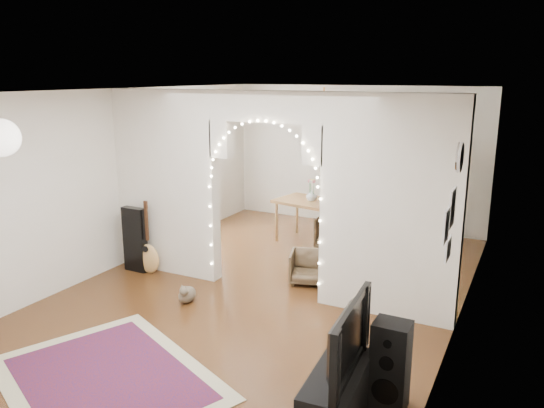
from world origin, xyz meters
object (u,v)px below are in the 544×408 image
at_px(floor_speaker, 390,365).
at_px(media_console, 336,399).
at_px(bookcase, 376,192).
at_px(dining_chair_left, 308,267).
at_px(acoustic_guitar, 148,247).
at_px(dining_table, 311,205).
at_px(dining_chair_right, 336,233).

xyz_separation_m(floor_speaker, media_console, (-0.33, -0.46, -0.16)).
relative_size(bookcase, dining_chair_left, 3.35).
bearing_deg(floor_speaker, bookcase, 108.12).
bearing_deg(media_console, dining_chair_left, 113.48).
bearing_deg(acoustic_guitar, dining_chair_left, 15.42).
relative_size(floor_speaker, bookcase, 0.48).
bearing_deg(acoustic_guitar, bookcase, 49.81).
bearing_deg(dining_table, bookcase, 48.57).
xyz_separation_m(floor_speaker, dining_table, (-2.49, 4.13, 0.28)).
relative_size(media_console, bookcase, 0.59).
bearing_deg(dining_chair_left, floor_speaker, -70.22).
bearing_deg(dining_table, media_console, -54.14).
height_order(acoustic_guitar, dining_chair_left, acoustic_guitar).
height_order(dining_table, dining_chair_right, dining_table).
distance_m(media_console, dining_chair_right, 4.72).
bearing_deg(dining_chair_left, bookcase, 67.17).
height_order(acoustic_guitar, bookcase, bookcase).
bearing_deg(dining_chair_right, dining_table, 161.64).
bearing_deg(media_console, dining_table, 111.25).
height_order(media_console, dining_chair_left, media_console).
distance_m(bookcase, dining_table, 1.20).
distance_m(floor_speaker, media_console, 0.58).
xyz_separation_m(media_console, dining_chair_left, (-1.46, 2.81, -0.02)).
relative_size(media_console, dining_table, 0.75).
relative_size(acoustic_guitar, media_console, 0.94).
xyz_separation_m(floor_speaker, dining_chair_right, (-1.96, 3.97, -0.12)).
bearing_deg(dining_chair_right, dining_chair_left, -85.86).
relative_size(floor_speaker, dining_table, 0.62).
bearing_deg(acoustic_guitar, dining_table, 55.51).
bearing_deg(dining_chair_left, dining_table, 94.09).
bearing_deg(dining_chair_right, media_console, -71.61).
xyz_separation_m(acoustic_guitar, media_console, (3.73, -2.08, -0.16)).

